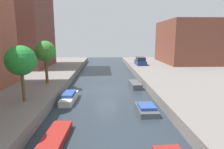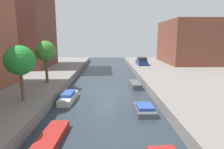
# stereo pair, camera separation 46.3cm
# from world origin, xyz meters

# --- Properties ---
(ground_plane) EXTENTS (84.00, 84.00, 0.00)m
(ground_plane) POSITION_xyz_m (0.00, 0.00, 0.00)
(ground_plane) COLOR #28333D
(quay_right) EXTENTS (20.00, 64.00, 1.00)m
(quay_right) POSITION_xyz_m (15.00, 0.00, 0.50)
(quay_right) COLOR gray
(quay_right) RESTS_ON ground_plane
(apartment_tower_far) EXTENTS (10.00, 11.68, 19.94)m
(apartment_tower_far) POSITION_xyz_m (-16.00, 14.37, 10.97)
(apartment_tower_far) COLOR brown
(apartment_tower_far) RESTS_ON quay_left
(low_block_right) EXTENTS (10.00, 14.03, 9.20)m
(low_block_right) POSITION_xyz_m (18.00, 19.52, 5.60)
(low_block_right) COLOR brown
(low_block_right) RESTS_ON quay_right
(street_tree_1) EXTENTS (2.55, 2.55, 4.83)m
(street_tree_1) POSITION_xyz_m (-7.22, -6.62, 4.53)
(street_tree_1) COLOR brown
(street_tree_1) RESTS_ON quay_left
(street_tree_2) EXTENTS (2.48, 2.48, 5.12)m
(street_tree_2) POSITION_xyz_m (-7.22, 0.21, 4.83)
(street_tree_2) COLOR brown
(street_tree_2) RESTS_ON quay_left
(parked_car) EXTENTS (1.91, 4.55, 1.61)m
(parked_car) POSITION_xyz_m (7.28, 16.17, 1.67)
(parked_car) COLOR navy
(parked_car) RESTS_ON quay_right
(moored_boat_left_1) EXTENTS (1.50, 3.94, 0.46)m
(moored_boat_left_1) POSITION_xyz_m (-3.31, -11.65, 0.23)
(moored_boat_left_1) COLOR maroon
(moored_boat_left_1) RESTS_ON ground_plane
(moored_boat_left_2) EXTENTS (1.38, 4.15, 0.93)m
(moored_boat_left_2) POSITION_xyz_m (-3.83, -3.89, 0.40)
(moored_boat_left_2) COLOR beige
(moored_boat_left_2) RESTS_ON ground_plane
(moored_boat_right_2) EXTENTS (1.62, 3.08, 0.73)m
(moored_boat_right_2) POSITION_xyz_m (3.47, -7.24, 0.31)
(moored_boat_right_2) COLOR #4C5156
(moored_boat_right_2) RESTS_ON ground_plane
(moored_boat_right_3) EXTENTS (1.39, 3.56, 0.70)m
(moored_boat_right_3) POSITION_xyz_m (3.85, 1.50, 0.35)
(moored_boat_right_3) COLOR #4C5156
(moored_boat_right_3) RESTS_ON ground_plane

